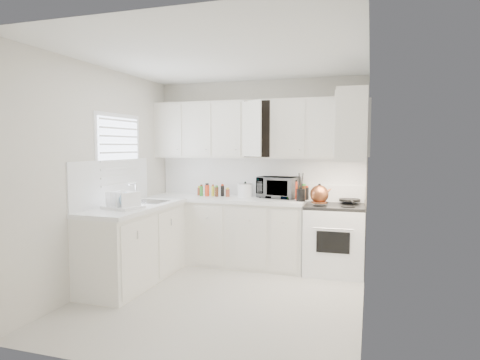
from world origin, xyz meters
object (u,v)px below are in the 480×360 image
at_px(utensil_crock, 301,187).
at_px(dish_rack, 123,199).
at_px(tea_kettle, 319,193).
at_px(stove, 334,230).
at_px(rice_cooker, 245,189).
at_px(microwave, 278,185).

bearing_deg(utensil_crock, dish_rack, -145.93).
distance_m(tea_kettle, utensil_crock, 0.26).
height_order(stove, utensil_crock, utensil_crock).
bearing_deg(rice_cooker, microwave, 22.24).
xyz_separation_m(tea_kettle, utensil_crock, (-0.25, 0.06, 0.07)).
height_order(stove, dish_rack, dish_rack).
relative_size(stove, rice_cooker, 5.33).
relative_size(utensil_crock, dish_rack, 0.92).
relative_size(rice_cooker, dish_rack, 0.52).
bearing_deg(utensil_crock, stove, 13.08).
xyz_separation_m(stove, microwave, (-0.78, 0.17, 0.55)).
height_order(stove, microwave, microwave).
bearing_deg(stove, dish_rack, -151.62).
bearing_deg(rice_cooker, stove, 11.65).
bearing_deg(rice_cooker, tea_kettle, 2.46).
bearing_deg(rice_cooker, dish_rack, -107.10).
bearing_deg(microwave, tea_kettle, -17.13).
bearing_deg(dish_rack, stove, 44.53).
height_order(microwave, utensil_crock, utensil_crock).
bearing_deg(utensil_crock, rice_cooker, 164.50).
xyz_separation_m(stove, rice_cooker, (-1.25, 0.13, 0.48)).
distance_m(stove, utensil_crock, 0.71).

